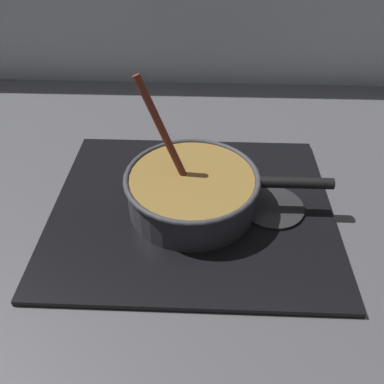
% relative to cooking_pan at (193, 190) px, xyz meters
% --- Properties ---
extents(ground, '(2.40, 1.60, 0.04)m').
position_rel_cooking_pan_xyz_m(ground, '(0.05, -0.18, -0.07)').
color(ground, '#4C4C51').
extents(hob_plate, '(0.56, 0.48, 0.01)m').
position_rel_cooking_pan_xyz_m(hob_plate, '(-0.00, -0.00, -0.05)').
color(hob_plate, black).
rests_on(hob_plate, ground).
extents(burner_ring, '(0.17, 0.17, 0.01)m').
position_rel_cooking_pan_xyz_m(burner_ring, '(-0.00, -0.00, -0.04)').
color(burner_ring, '#592D0C').
rests_on(burner_ring, hob_plate).
extents(spare_burner, '(0.13, 0.13, 0.01)m').
position_rel_cooking_pan_xyz_m(spare_burner, '(0.16, -0.00, -0.04)').
color(spare_burner, '#262628').
rests_on(spare_burner, hob_plate).
extents(cooking_pan, '(0.40, 0.26, 0.26)m').
position_rel_cooking_pan_xyz_m(cooking_pan, '(0.00, 0.00, 0.00)').
color(cooking_pan, '#38383D').
rests_on(cooking_pan, hob_plate).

